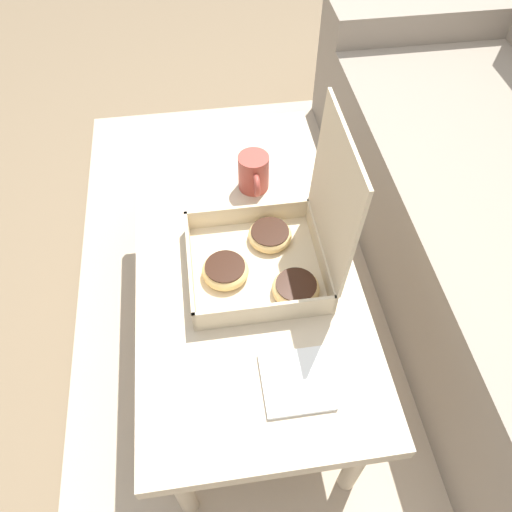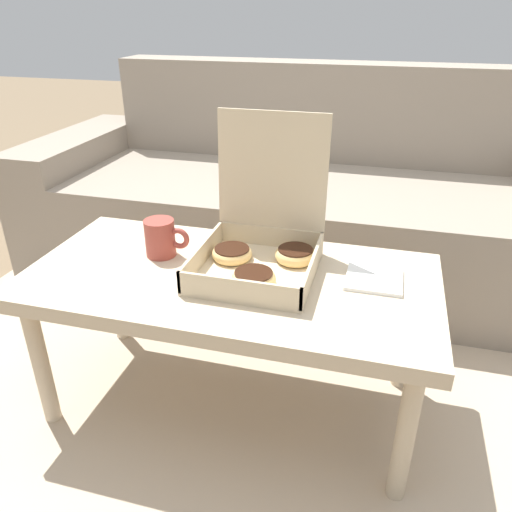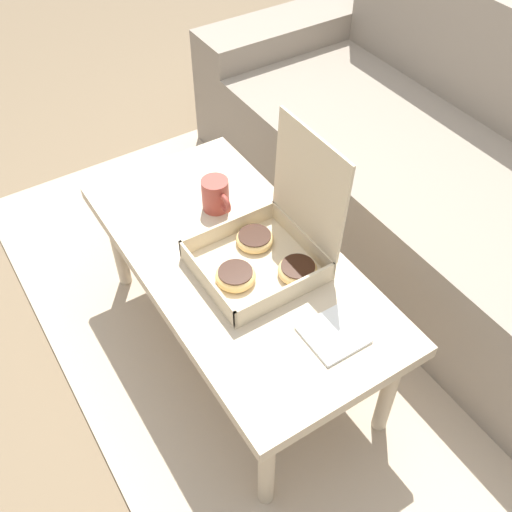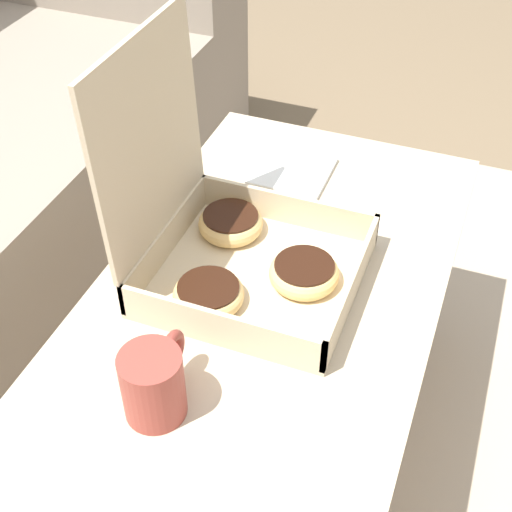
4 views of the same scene
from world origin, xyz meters
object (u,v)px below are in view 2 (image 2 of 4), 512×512
coffee_mug (161,238)px  pastry_box (262,245)px  couch (297,204)px  coffee_table (230,290)px

coffee_mug → pastry_box: bearing=1.4°
couch → pastry_box: bearing=-85.5°
pastry_box → coffee_mug: size_ratio=3.00×
coffee_table → pastry_box: pastry_box is taller
coffee_table → coffee_mug: bearing=164.8°
coffee_table → pastry_box: 0.15m
pastry_box → couch: bearing=94.5°
coffee_mug → couch: bearing=76.2°
pastry_box → coffee_mug: pastry_box is taller
couch → coffee_table: 0.93m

